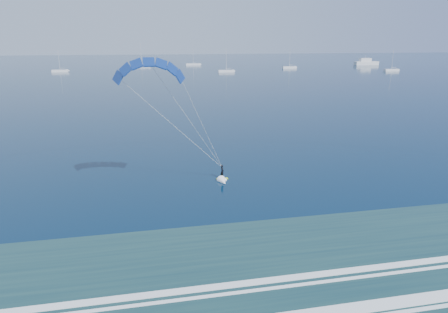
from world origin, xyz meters
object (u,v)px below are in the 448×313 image
sailboat_4 (289,67)px  sailboat_2 (226,71)px  sailboat_1 (142,66)px  kitesurfer_rig (189,120)px  motor_yacht (366,62)px  sailboat_5 (391,70)px  sailboat_0 (60,71)px  sailboat_3 (193,64)px

sailboat_4 → sailboat_2: bearing=-154.5°
sailboat_1 → sailboat_4: sailboat_1 is taller
sailboat_2 → sailboat_1: bearing=129.5°
kitesurfer_rig → sailboat_1: size_ratio=1.13×
motor_yacht → sailboat_1: (-144.86, 10.77, -1.04)m
sailboat_2 → sailboat_4: (41.63, 19.86, -0.00)m
motor_yacht → sailboat_1: 145.26m
sailboat_1 → sailboat_4: size_ratio=1.24×
sailboat_4 → sailboat_5: bearing=-33.8°
sailboat_0 → sailboat_4: bearing=0.6°
kitesurfer_rig → sailboat_4: kitesurfer_rig is taller
kitesurfer_rig → sailboat_4: size_ratio=1.40×
sailboat_3 → sailboat_0: bearing=-150.7°
sailboat_0 → sailboat_5: (171.09, -29.22, -0.00)m
motor_yacht → sailboat_5: bearing=-106.6°
sailboat_1 → sailboat_5: 143.71m
sailboat_0 → sailboat_2: 85.83m
kitesurfer_rig → sailboat_5: 197.04m
sailboat_1 → sailboat_5: (129.60, -62.10, -0.02)m
motor_yacht → sailboat_4: size_ratio=1.41×
sailboat_2 → sailboat_5: 87.93m
kitesurfer_rig → motor_yacht: size_ratio=0.99×
motor_yacht → sailboat_3: (-111.78, 19.81, -1.05)m
kitesurfer_rig → sailboat_0: kitesurfer_rig is taller
kitesurfer_rig → motor_yacht: (140.80, 203.01, -6.37)m
sailboat_1 → sailboat_3: (33.07, 9.04, -0.01)m
motor_yacht → kitesurfer_rig: bearing=-124.7°
sailboat_5 → sailboat_0: bearing=170.3°
kitesurfer_rig → sailboat_2: size_ratio=1.36×
motor_yacht → sailboat_5: (-15.26, -51.33, -1.06)m
sailboat_3 → motor_yacht: bearing=-10.1°
sailboat_2 → sailboat_4: sailboat_2 is taller
sailboat_0 → sailboat_1: (41.49, 32.88, 0.02)m
sailboat_0 → sailboat_1: 52.94m
motor_yacht → sailboat_3: sailboat_3 is taller
sailboat_1 → sailboat_5: size_ratio=1.28×
motor_yacht → sailboat_3: bearing=169.9°
motor_yacht → sailboat_5: size_ratio=1.46×
sailboat_1 → sailboat_4: 89.67m
sailboat_3 → sailboat_5: sailboat_3 is taller
sailboat_3 → sailboat_2: bearing=-81.3°
sailboat_1 → sailboat_2: 66.56m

